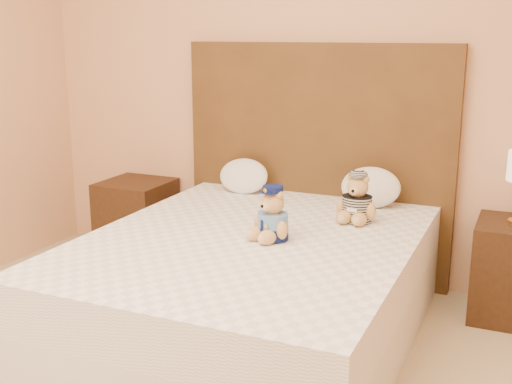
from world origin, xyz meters
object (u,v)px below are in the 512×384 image
Objects in this scene: teddy_prisoner at (357,198)px; pillow_right at (371,185)px; pillow_left at (244,174)px; bed at (251,287)px; nightstand_left at (137,219)px; teddy_police at (273,213)px.

teddy_prisoner is 0.75× the size of pillow_right.
pillow_left is (-0.85, 0.35, -0.02)m from teddy_prisoner.
nightstand_left is (-1.25, 0.80, -0.00)m from bed.
nightstand_left is at bearing -178.96° from pillow_right.
pillow_left is 0.93× the size of pillow_right.
teddy_police is 0.99m from pillow_left.
teddy_prisoner reaches higher than pillow_left.
teddy_police reaches higher than pillow_right.
pillow_left is at bearing 117.34° from bed.
nightstand_left is 1.70m from pillow_right.
teddy_prisoner is at bearing -87.96° from pillow_right.
teddy_prisoner is at bearing 49.11° from bed.
bed is at bearing -152.41° from teddy_police.
teddy_prisoner is 0.80× the size of pillow_left.
bed is 1.01m from pillow_right.
bed is at bearing -125.17° from teddy_prisoner.
pillow_left is at bearing 163.42° from teddy_prisoner.
pillow_left is at bearing 148.07° from teddy_police.
pillow_left is (0.82, 0.03, 0.39)m from nightstand_left.
teddy_police is 0.87m from pillow_right.
pillow_left is 0.83m from pillow_right.
bed is 0.43m from teddy_police.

